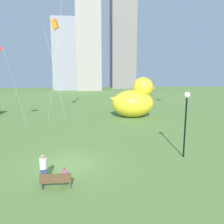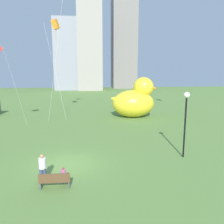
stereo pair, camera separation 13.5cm
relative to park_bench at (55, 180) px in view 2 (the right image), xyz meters
The scene contains 8 objects.
ground_plane 3.21m from the park_bench, 83.12° to the left, with size 140.00×140.00×0.00m, color #5A7E3B.
park_bench is the anchor object (origin of this frame).
person_adult 1.24m from the park_bench, 132.20° to the left, with size 0.40×0.40×1.64m.
person_child 0.66m from the park_bench, 51.80° to the left, with size 0.24×0.24×0.99m.
giant_inflatable_duck 20.02m from the park_bench, 66.28° to the left, with size 6.47×4.15×5.37m.
lamppost 9.90m from the park_bench, 22.77° to the left, with size 0.43×0.43×4.77m.
city_skyline 70.02m from the park_bench, 95.38° to the left, with size 62.84×17.26×41.08m.
kite_orange 21.27m from the park_bench, 96.39° to the left, with size 2.29×1.62×12.38m.
Camera 2 is at (1.54, -14.64, 6.27)m, focal length 36.37 mm.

